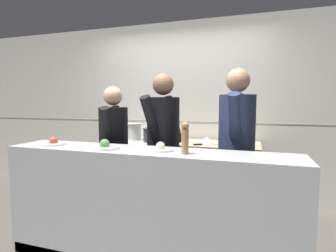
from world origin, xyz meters
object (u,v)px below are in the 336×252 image
(stock_pot, at_px, (133,131))
(plated_dish_dessert, at_px, (160,149))
(mixing_bowl_steel, at_px, (207,140))
(plated_dish_main, at_px, (53,143))
(pepper_mill, at_px, (185,137))
(chef_line, at_px, (236,147))
(chefs_knife, at_px, (205,144))
(sauce_pot, at_px, (153,134))
(plated_dish_appetiser, at_px, (105,146))
(chef_sous, at_px, (163,145))
(chef_head_cook, at_px, (114,149))
(oven_range, at_px, (144,172))

(stock_pot, height_order, plated_dish_dessert, stock_pot)
(mixing_bowl_steel, xyz_separation_m, plated_dish_main, (-1.27, -1.29, 0.09))
(stock_pot, bearing_deg, pepper_mill, -51.22)
(chef_line, bearing_deg, chefs_knife, 131.34)
(stock_pot, bearing_deg, chef_line, -25.60)
(sauce_pot, distance_m, pepper_mill, 1.54)
(plated_dish_appetiser, xyz_separation_m, plated_dish_dessert, (0.50, 0.06, -0.00))
(sauce_pot, xyz_separation_m, plated_dish_appetiser, (0.04, -1.31, 0.05))
(plated_dish_dessert, relative_size, chef_sous, 0.13)
(sauce_pot, height_order, plated_dish_main, plated_dish_main)
(chef_line, bearing_deg, chef_head_cook, -175.56)
(sauce_pot, bearing_deg, chefs_knife, -9.70)
(mixing_bowl_steel, bearing_deg, plated_dish_appetiser, -117.51)
(oven_range, relative_size, chef_sous, 0.52)
(oven_range, height_order, chef_sous, chef_sous)
(sauce_pot, relative_size, plated_dish_main, 1.30)
(mixing_bowl_steel, height_order, plated_dish_main, plated_dish_main)
(sauce_pot, bearing_deg, chef_head_cook, -108.49)
(mixing_bowl_steel, distance_m, plated_dish_dessert, 1.28)
(stock_pot, distance_m, mixing_bowl_steel, 1.09)
(chefs_knife, height_order, pepper_mill, pepper_mill)
(chef_sous, bearing_deg, pepper_mill, -44.49)
(oven_range, xyz_separation_m, stock_pot, (-0.19, 0.04, 0.57))
(sauce_pot, bearing_deg, plated_dish_main, -112.82)
(oven_range, distance_m, plated_dish_appetiser, 1.50)
(plated_dish_appetiser, distance_m, chef_head_cook, 0.70)
(pepper_mill, bearing_deg, plated_dish_main, 178.18)
(oven_range, bearing_deg, pepper_mill, -55.45)
(plated_dish_dessert, bearing_deg, pepper_mill, -17.12)
(oven_range, height_order, pepper_mill, pepper_mill)
(plated_dish_appetiser, bearing_deg, chef_line, 31.97)
(oven_range, bearing_deg, mixing_bowl_steel, -2.65)
(plated_dish_main, height_order, pepper_mill, pepper_mill)
(plated_dish_main, height_order, plated_dish_dessert, same)
(chef_head_cook, relative_size, chef_sous, 0.93)
(mixing_bowl_steel, xyz_separation_m, plated_dish_dessert, (-0.18, -1.26, 0.09))
(mixing_bowl_steel, distance_m, pepper_mill, 1.35)
(stock_pot, xyz_separation_m, plated_dish_dessert, (0.90, -1.34, 0.02))
(oven_range, xyz_separation_m, plated_dish_main, (-0.37, -1.33, 0.60))
(chef_line, bearing_deg, chef_sous, -177.52)
(plated_dish_main, bearing_deg, stock_pot, 82.28)
(sauce_pot, height_order, chef_sous, chef_sous)
(mixing_bowl_steel, distance_m, chef_sous, 0.74)
(oven_range, xyz_separation_m, plated_dish_dessert, (0.71, -1.30, 0.60))
(sauce_pot, xyz_separation_m, chef_sous, (0.36, -0.63, -0.03))
(stock_pot, bearing_deg, oven_range, -11.22)
(pepper_mill, bearing_deg, plated_dish_dessert, 162.88)
(stock_pot, relative_size, pepper_mill, 0.98)
(chef_line, bearing_deg, stock_pot, 156.66)
(chefs_knife, bearing_deg, stock_pot, 168.94)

